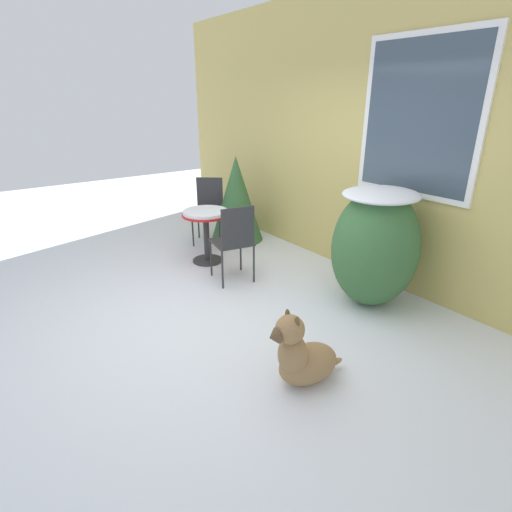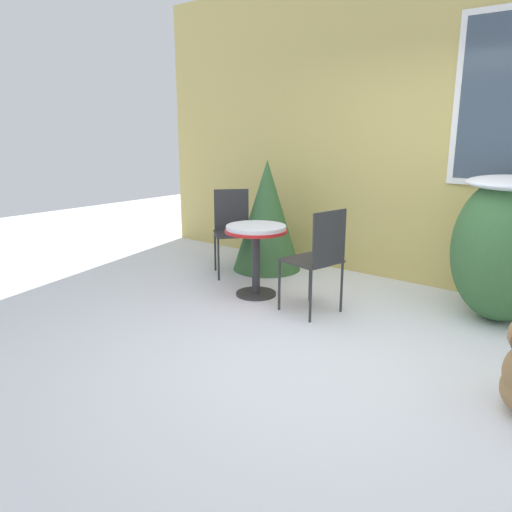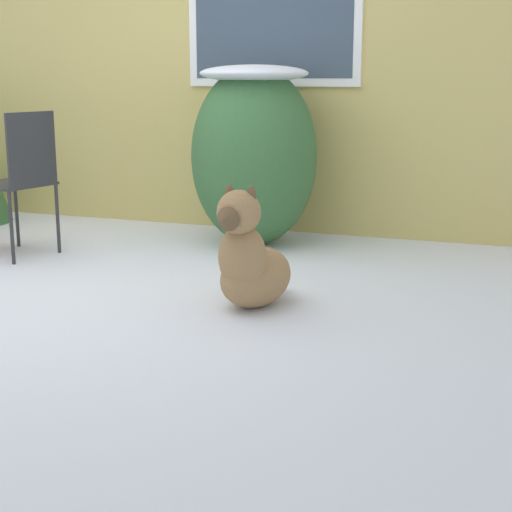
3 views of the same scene
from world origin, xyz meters
name	(u,v)px [view 3 (image 3 of 3)]	position (x,y,z in m)	size (l,w,h in m)	color
ground_plane	(34,290)	(0.00, 0.00, 0.00)	(16.00, 16.00, 0.00)	white
house_wall	(195,13)	(0.04, 2.20, 1.68)	(8.00, 0.10, 3.33)	tan
shrub_left	(254,151)	(0.75, 1.61, 0.67)	(0.89, 0.94, 1.28)	#386638
patio_chair_far_side	(20,176)	(-0.58, 0.70, 0.55)	(0.52, 0.52, 0.97)	#2D2D30
dog	(251,263)	(1.30, 0.09, 0.24)	(0.39, 0.73, 0.67)	#937047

